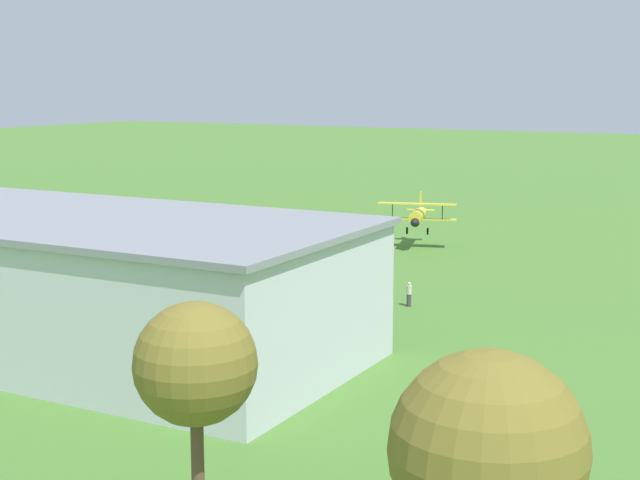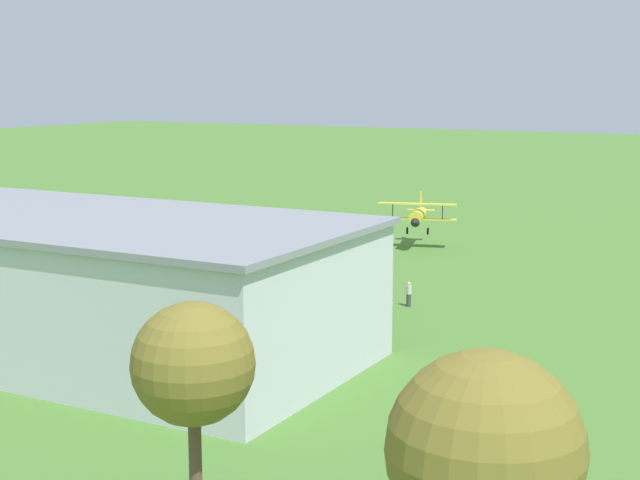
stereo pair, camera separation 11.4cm
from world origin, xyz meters
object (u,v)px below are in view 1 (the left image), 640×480
tree_by_windsock (195,366)px  person_at_fence_line (362,297)px  hangar (39,277)px  biplane (418,215)px  person_beside_truck (409,294)px  tree_behind_hangar_left (488,450)px  person_crossing_taxiway (88,260)px

tree_by_windsock → person_at_fence_line: bearing=-72.2°
hangar → biplane: bearing=-99.7°
person_beside_truck → tree_behind_hangar_left: (-17.15, 34.09, 4.47)m
tree_behind_hangar_left → tree_by_windsock: size_ratio=0.94×
person_at_fence_line → tree_by_windsock: tree_by_windsock is taller
biplane → person_beside_truck: size_ratio=4.29×
person_crossing_taxiway → person_at_fence_line: (-25.58, 1.26, 0.07)m
person_beside_truck → person_crossing_taxiway: bearing=2.3°
hangar → biplane: 40.83m
person_at_fence_line → person_beside_truck: 3.38m
tree_by_windsock → biplane: bearing=-73.6°
tree_behind_hangar_left → person_beside_truck: bearing=-63.3°
tree_by_windsock → tree_behind_hangar_left: bearing=-173.8°
person_crossing_taxiway → tree_behind_hangar_left: bearing=143.8°
person_crossing_taxiway → tree_by_windsock: (-36.08, 33.97, 5.82)m
person_beside_truck → tree_behind_hangar_left: tree_behind_hangar_left is taller
person_crossing_taxiway → tree_by_windsock: bearing=136.7°
hangar → tree_behind_hangar_left: tree_behind_hangar_left is taller
biplane → person_at_fence_line: 24.95m
hangar → tree_by_windsock: (-23.58, 16.54, 2.70)m
hangar → person_beside_truck: 24.35m
person_crossing_taxiway → person_beside_truck: 28.02m
hangar → tree_by_windsock: tree_by_windsock is taller
tree_behind_hangar_left → tree_by_windsock: (9.07, 0.98, 1.28)m
hangar → tree_behind_hangar_left: size_ratio=4.85×
tree_behind_hangar_left → person_crossing_taxiway: bearing=-36.2°
person_crossing_taxiway → person_beside_truck: bearing=-177.7°
person_beside_truck → tree_behind_hangar_left: bearing=116.7°
person_beside_truck → biplane: bearing=-68.3°
biplane → tree_behind_hangar_left: bearing=114.8°
tree_behind_hangar_left → tree_by_windsock: 9.21m
person_beside_truck → tree_by_windsock: size_ratio=0.20×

